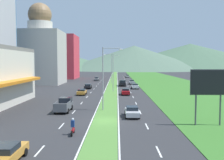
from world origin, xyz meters
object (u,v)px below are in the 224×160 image
(car_1, at_px, (7,153))
(car_3, at_px, (88,86))
(street_lamp_mid, at_px, (112,70))
(car_0, at_px, (126,91))
(pickup_truck_1, at_px, (64,105))
(billboard_roadside, at_px, (209,85))
(car_2, at_px, (132,82))
(car_8, at_px, (132,112))
(car_4, at_px, (127,76))
(car_7, at_px, (97,79))
(street_lamp_near, at_px, (105,74))
(motorcycle_rider, at_px, (73,128))
(car_5, at_px, (135,86))
(street_lamp_far, at_px, (112,67))
(car_6, at_px, (82,92))
(pickup_truck_0, at_px, (123,83))

(car_1, distance_m, car_3, 55.75)
(street_lamp_mid, distance_m, car_0, 9.00)
(pickup_truck_1, bearing_deg, billboard_roadside, -114.82)
(billboard_roadside, bearing_deg, car_2, 95.48)
(pickup_truck_1, bearing_deg, car_8, -110.73)
(car_4, xyz_separation_m, car_8, (-3.19, -96.91, 0.00))
(street_lamp_mid, relative_size, car_3, 2.13)
(car_7, bearing_deg, street_lamp_near, -174.32)
(car_1, relative_size, motorcycle_rider, 2.31)
(car_2, relative_size, car_5, 1.01)
(street_lamp_mid, height_order, car_4, street_lamp_mid)
(street_lamp_far, relative_size, car_1, 2.26)
(street_lamp_mid, xyz_separation_m, car_1, (-7.03, -48.42, -4.92))
(car_0, height_order, car_6, car_0)
(car_7, height_order, pickup_truck_0, pickup_truck_0)
(pickup_truck_1, bearing_deg, car_1, 179.90)
(car_1, bearing_deg, street_lamp_near, -16.52)
(street_lamp_far, relative_size, car_8, 2.39)
(street_lamp_far, bearing_deg, car_5, -70.62)
(car_1, relative_size, car_3, 0.99)
(street_lamp_near, height_order, car_5, street_lamp_near)
(car_1, xyz_separation_m, car_6, (0.01, 41.09, -0.02))
(street_lamp_mid, relative_size, car_1, 2.16)
(car_3, distance_m, car_6, 14.66)
(car_3, height_order, car_7, car_7)
(car_0, xyz_separation_m, car_5, (3.21, 13.93, -0.01))
(car_8, distance_m, pickup_truck_1, 11.07)
(car_7, bearing_deg, car_6, -179.70)
(car_6, bearing_deg, car_0, -87.09)
(street_lamp_far, distance_m, car_6, 35.21)
(street_lamp_mid, distance_m, car_8, 32.19)
(street_lamp_mid, distance_m, car_1, 49.17)
(street_lamp_far, xyz_separation_m, car_5, (6.94, -19.73, -5.21))
(street_lamp_near, distance_m, pickup_truck_1, 7.98)
(street_lamp_far, distance_m, pickup_truck_0, 12.59)
(car_0, relative_size, car_8, 1.05)
(motorcycle_rider, bearing_deg, car_7, 2.77)
(street_lamp_far, relative_size, car_2, 2.58)
(street_lamp_mid, bearing_deg, motorcycle_rider, -94.73)
(pickup_truck_0, bearing_deg, car_0, 0.52)
(street_lamp_far, xyz_separation_m, pickup_truck_0, (3.52, -11.02, -4.98))
(car_3, bearing_deg, car_5, -90.84)
(car_0, xyz_separation_m, car_7, (-10.56, 46.71, 0.03))
(car_3, distance_m, motorcycle_rider, 48.27)
(car_1, distance_m, car_4, 114.50)
(car_2, distance_m, motorcycle_rider, 64.31)
(car_3, height_order, car_4, car_4)
(street_lamp_far, height_order, car_2, street_lamp_far)
(car_5, bearing_deg, car_3, -90.84)
(car_0, relative_size, car_5, 1.14)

